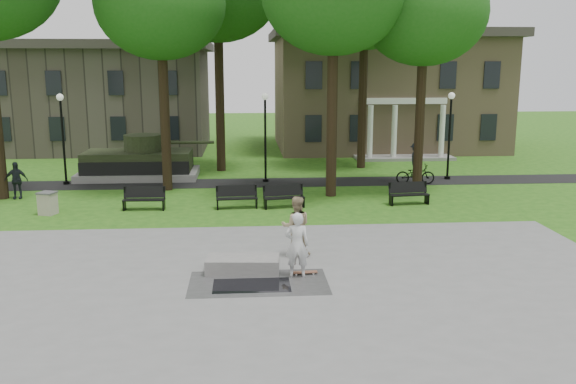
% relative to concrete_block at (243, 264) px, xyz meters
% --- Properties ---
extents(ground, '(120.00, 120.00, 0.00)m').
position_rel_concrete_block_xyz_m(ground, '(0.72, 2.25, -0.24)').
color(ground, '#255814').
rests_on(ground, ground).
extents(plaza, '(22.00, 16.00, 0.02)m').
position_rel_concrete_block_xyz_m(plaza, '(0.72, -2.75, -0.23)').
color(plaza, gray).
rests_on(plaza, ground).
extents(footpath, '(44.00, 2.60, 0.01)m').
position_rel_concrete_block_xyz_m(footpath, '(0.72, 14.25, -0.24)').
color(footpath, black).
rests_on(footpath, ground).
extents(building_right, '(17.00, 12.00, 8.60)m').
position_rel_concrete_block_xyz_m(building_right, '(10.72, 28.25, 4.10)').
color(building_right, '#9E8460').
rests_on(building_right, ground).
extents(building_left, '(15.00, 10.00, 7.20)m').
position_rel_concrete_block_xyz_m(building_left, '(-10.28, 28.75, 3.35)').
color(building_left, '#4C443D').
rests_on(building_left, ground).
extents(tree_1, '(6.20, 6.20, 11.63)m').
position_rel_concrete_block_xyz_m(tree_1, '(-3.78, 12.75, 8.71)').
color(tree_1, black).
rests_on(tree_1, ground).
extents(tree_3, '(6.00, 6.00, 11.19)m').
position_rel_concrete_block_xyz_m(tree_3, '(8.72, 11.75, 8.35)').
color(tree_3, black).
rests_on(tree_3, ground).
extents(tree_5, '(6.40, 6.40, 12.44)m').
position_rel_concrete_block_xyz_m(tree_5, '(7.22, 18.75, 9.42)').
color(tree_5, black).
rests_on(tree_5, ground).
extents(lamp_left, '(0.36, 0.36, 4.73)m').
position_rel_concrete_block_xyz_m(lamp_left, '(-9.28, 14.55, 2.55)').
color(lamp_left, black).
rests_on(lamp_left, ground).
extents(lamp_mid, '(0.36, 0.36, 4.73)m').
position_rel_concrete_block_xyz_m(lamp_mid, '(1.22, 14.55, 2.55)').
color(lamp_mid, black).
rests_on(lamp_mid, ground).
extents(lamp_right, '(0.36, 0.36, 4.73)m').
position_rel_concrete_block_xyz_m(lamp_right, '(11.22, 14.55, 2.55)').
color(lamp_right, black).
rests_on(lamp_right, ground).
extents(tank_monument, '(7.45, 3.40, 2.40)m').
position_rel_concrete_block_xyz_m(tank_monument, '(-5.74, 16.25, 0.61)').
color(tank_monument, gray).
rests_on(tank_monument, ground).
extents(puddle, '(2.20, 1.20, 0.00)m').
position_rel_concrete_block_xyz_m(puddle, '(0.25, -1.22, -0.22)').
color(puddle, black).
rests_on(puddle, plaza).
extents(concrete_block, '(2.27, 1.17, 0.45)m').
position_rel_concrete_block_xyz_m(concrete_block, '(0.00, 0.00, 0.00)').
color(concrete_block, gray).
rests_on(concrete_block, plaza).
extents(skateboard, '(0.79, 0.24, 0.07)m').
position_rel_concrete_block_xyz_m(skateboard, '(1.84, -0.38, -0.19)').
color(skateboard, brown).
rests_on(skateboard, plaza).
extents(skateboarder, '(0.75, 0.52, 1.96)m').
position_rel_concrete_block_xyz_m(skateboarder, '(1.60, -0.54, 0.75)').
color(skateboarder, silver).
rests_on(skateboarder, plaza).
extents(friend_watching, '(1.00, 0.79, 1.99)m').
position_rel_concrete_block_xyz_m(friend_watching, '(1.74, 1.45, 0.77)').
color(friend_watching, tan).
rests_on(friend_watching, plaza).
extents(pedestrian_walker, '(1.08, 0.57, 1.75)m').
position_rel_concrete_block_xyz_m(pedestrian_walker, '(-10.59, 11.18, 0.63)').
color(pedestrian_walker, black).
rests_on(pedestrian_walker, ground).
extents(cyclist, '(2.06, 1.19, 2.21)m').
position_rel_concrete_block_xyz_m(cyclist, '(9.07, 13.33, 0.66)').
color(cyclist, black).
rests_on(cyclist, ground).
extents(park_bench_0, '(1.82, 0.59, 1.00)m').
position_rel_concrete_block_xyz_m(park_bench_0, '(-4.27, 8.50, 0.28)').
color(park_bench_0, black).
rests_on(park_bench_0, ground).
extents(park_bench_1, '(1.83, 0.66, 1.00)m').
position_rel_concrete_block_xyz_m(park_bench_1, '(-0.26, 8.48, 0.28)').
color(park_bench_1, black).
rests_on(park_bench_1, ground).
extents(park_bench_2, '(1.85, 0.81, 1.00)m').
position_rel_concrete_block_xyz_m(park_bench_2, '(1.81, 8.47, 0.28)').
color(park_bench_2, black).
rests_on(park_bench_2, ground).
extents(park_bench_3, '(1.84, 0.71, 1.00)m').
position_rel_concrete_block_xyz_m(park_bench_3, '(7.47, 8.70, 0.28)').
color(park_bench_3, black).
rests_on(park_bench_3, ground).
extents(trash_bin, '(0.83, 0.83, 0.96)m').
position_rel_concrete_block_xyz_m(trash_bin, '(-8.18, 7.91, 0.24)').
color(trash_bin, '#C1B49F').
rests_on(trash_bin, ground).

